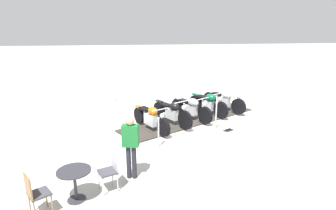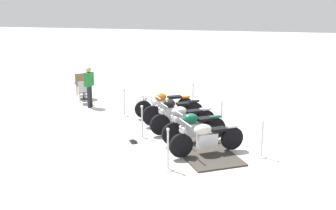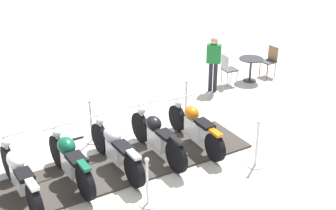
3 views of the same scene
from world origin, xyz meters
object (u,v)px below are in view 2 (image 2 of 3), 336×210
(cafe_table, at_px, (83,86))
(cafe_chair_across_table, at_px, (83,91))
(motorcycle_forest, at_px, (193,127))
(stanchion_left_rear, at_px, (262,145))
(motorcycle_chrome, at_px, (182,118))
(stanchion_right_mid, at_px, (142,128))
(motorcycle_copper, at_px, (164,104))
(stanchion_left_front, at_px, (193,101))
(info_placard, at_px, (133,140))
(motorcycle_cream, at_px, (206,138))
(stanchion_left_mid, at_px, (221,121))
(bystander_person, at_px, (89,83))
(stanchion_right_front, at_px, (124,107))
(cafe_chair_near_table, at_px, (80,83))
(motorcycle_black, at_px, (172,110))
(stanchion_right_rear, at_px, (168,156))

(cafe_table, xyz_separation_m, cafe_chair_across_table, (-0.34, 0.75, 0.00))
(motorcycle_forest, relative_size, stanchion_left_rear, 1.67)
(motorcycle_chrome, xyz_separation_m, stanchion_right_mid, (1.16, 0.69, -0.18))
(motorcycle_copper, height_order, cafe_table, motorcycle_copper)
(motorcycle_chrome, relative_size, stanchion_left_front, 1.82)
(motorcycle_copper, xyz_separation_m, info_placard, (0.33, 2.82, -0.43))
(motorcycle_cream, height_order, stanchion_left_mid, motorcycle_cream)
(info_placard, bearing_deg, bystander_person, 8.70)
(info_placard, distance_m, bystander_person, 4.65)
(bystander_person, bearing_deg, cafe_table, 134.97)
(motorcycle_copper, height_order, stanchion_right_mid, stanchion_right_mid)
(motorcycle_copper, bearing_deg, cafe_chair_across_table, -47.07)
(motorcycle_cream, distance_m, info_placard, 2.44)
(motorcycle_forest, xyz_separation_m, bystander_person, (4.75, -3.22, 0.46))
(stanchion_left_front, bearing_deg, cafe_table, -7.57)
(stanchion_left_rear, relative_size, info_placard, 2.55)
(stanchion_right_front, height_order, stanchion_left_rear, stanchion_left_rear)
(info_placard, xyz_separation_m, cafe_chair_near_table, (4.18, -5.43, 0.49))
(stanchion_left_rear, relative_size, cafe_chair_across_table, 1.12)
(stanchion_right_mid, xyz_separation_m, cafe_chair_near_table, (4.36, -4.99, 0.22))
(stanchion_left_mid, relative_size, cafe_chair_across_table, 1.04)
(motorcycle_copper, xyz_separation_m, cafe_table, (4.05, -1.93, 0.06))
(motorcycle_copper, bearing_deg, motorcycle_chrome, 91.33)
(cafe_table, bearing_deg, stanchion_left_rear, 146.03)
(motorcycle_cream, relative_size, stanchion_right_front, 1.92)
(stanchion_right_front, distance_m, stanchion_left_front, 2.76)
(stanchion_right_front, bearing_deg, stanchion_left_rear, 148.83)
(motorcycle_black, height_order, stanchion_left_mid, motorcycle_black)
(motorcycle_chrome, height_order, stanchion_right_front, motorcycle_chrome)
(motorcycle_copper, distance_m, stanchion_left_mid, 2.42)
(stanchion_right_rear, bearing_deg, cafe_chair_across_table, -49.74)
(motorcycle_forest, distance_m, stanchion_left_rear, 2.15)
(stanchion_left_mid, xyz_separation_m, cafe_table, (6.26, -2.89, 0.26))
(motorcycle_forest, distance_m, stanchion_left_front, 3.86)
(motorcycle_black, bearing_deg, bystander_person, -54.70)
(motorcycle_forest, xyz_separation_m, stanchion_right_front, (3.00, -2.38, -0.19))
(motorcycle_copper, distance_m, bystander_person, 3.34)
(stanchion_right_rear, bearing_deg, info_placard, -49.84)
(stanchion_left_mid, height_order, bystander_person, bystander_person)
(bystander_person, bearing_deg, cafe_chair_near_table, 135.18)
(stanchion_left_front, bearing_deg, motorcycle_chrome, 92.50)
(motorcycle_forest, bearing_deg, stanchion_left_front, -114.62)
(stanchion_right_front, bearing_deg, stanchion_right_rear, 120.92)
(motorcycle_forest, bearing_deg, stanchion_left_rear, 127.80)
(motorcycle_forest, height_order, bystander_person, bystander_person)
(motorcycle_forest, relative_size, stanchion_right_rear, 1.57)
(stanchion_right_front, height_order, stanchion_left_front, stanchion_left_front)
(motorcycle_forest, bearing_deg, stanchion_right_rear, 47.00)
(stanchion_left_mid, distance_m, cafe_table, 6.90)
(stanchion_right_rear, bearing_deg, motorcycle_black, -79.67)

